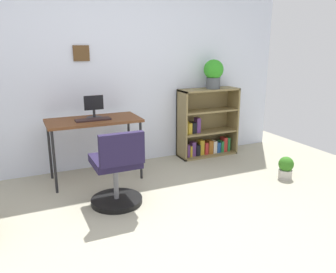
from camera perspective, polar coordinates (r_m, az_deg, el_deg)
The scene contains 9 objects.
ground_plane at distance 2.84m, azimuth 1.33°, elevation -18.18°, with size 6.24×6.24×0.00m, color #A19D88.
wall_back at distance 4.41m, azimuth -11.12°, elevation 11.39°, with size 5.20×0.12×2.57m.
desk at distance 4.01m, azimuth -12.34°, elevation 1.98°, with size 1.06×0.53×0.73m.
monitor at distance 4.02m, azimuth -12.32°, elevation 4.74°, with size 0.22×0.18×0.27m.
keyboard at distance 3.93m, azimuth -12.46°, elevation 2.79°, with size 0.39×0.14×0.02m, color #2E1D1C.
office_chair at distance 3.38m, azimuth -8.53°, elevation -6.12°, with size 0.52×0.55×0.79m.
bookshelf_low at distance 4.90m, azimuth 6.31°, elevation 1.67°, with size 0.86×0.30×0.96m.
potted_plant_on_shelf at distance 4.77m, azimuth 7.64°, elevation 10.59°, with size 0.27×0.27×0.40m.
potted_plant_floor at distance 4.32m, azimuth 19.15°, elevation -4.88°, with size 0.18×0.18×0.27m.
Camera 1 is at (-1.04, -2.13, 1.57)m, focal length 36.34 mm.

